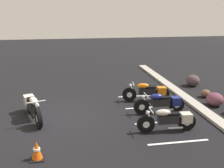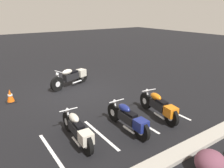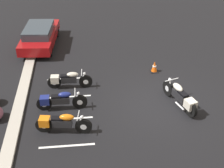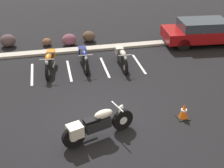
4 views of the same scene
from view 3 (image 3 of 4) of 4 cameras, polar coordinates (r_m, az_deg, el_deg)
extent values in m
plane|color=black|center=(14.12, 8.76, -3.59)|extent=(60.00, 60.00, 0.00)
cylinder|color=black|center=(14.56, 10.22, -0.77)|extent=(0.73, 0.35, 0.73)
cylinder|color=silver|center=(14.56, 10.22, -0.77)|extent=(0.31, 0.22, 0.28)
cylinder|color=black|center=(13.46, 14.16, -4.41)|extent=(0.73, 0.35, 0.73)
cylinder|color=silver|center=(13.46, 14.16, -4.41)|extent=(0.31, 0.22, 0.28)
cube|color=black|center=(13.87, 12.32, -2.08)|extent=(0.89, 0.55, 0.33)
ellipsoid|color=beige|center=(13.85, 11.94, -0.59)|extent=(0.68, 0.46, 0.27)
cube|color=black|center=(13.63, 12.87, -1.72)|extent=(0.54, 0.40, 0.09)
cube|color=beige|center=(13.38, 14.13, -3.61)|extent=(0.54, 0.52, 0.38)
cylinder|color=silver|center=(14.32, 10.62, -0.07)|extent=(0.30, 0.15, 0.59)
cylinder|color=silver|center=(14.12, 10.88, 0.78)|extent=(0.25, 0.66, 0.04)
sphere|color=silver|center=(14.27, 10.53, 0.75)|extent=(0.15, 0.15, 0.15)
cylinder|color=silver|center=(13.80, 12.28, -3.95)|extent=(0.60, 0.26, 0.08)
cylinder|color=black|center=(12.29, -5.22, -7.69)|extent=(0.22, 0.67, 0.66)
cylinder|color=silver|center=(12.29, -5.22, -7.69)|extent=(0.16, 0.27, 0.25)
cylinder|color=black|center=(12.57, -12.34, -7.34)|extent=(0.22, 0.67, 0.66)
cylinder|color=silver|center=(12.57, -12.34, -7.34)|extent=(0.16, 0.27, 0.25)
cube|color=black|center=(12.32, -9.11, -6.98)|extent=(0.39, 0.80, 0.30)
ellipsoid|color=orange|center=(12.11, -8.28, -6.03)|extent=(0.34, 0.60, 0.24)
cube|color=black|center=(12.23, -9.98, -6.21)|extent=(0.30, 0.47, 0.08)
cube|color=orange|center=(12.45, -12.21, -6.71)|extent=(0.42, 0.45, 0.34)
cylinder|color=silver|center=(12.13, -5.85, -6.72)|extent=(0.10, 0.27, 0.54)
cylinder|color=silver|center=(11.98, -6.20, -5.74)|extent=(0.62, 0.13, 0.04)
sphere|color=silver|center=(12.01, -5.56, -6.07)|extent=(0.14, 0.14, 0.14)
cylinder|color=silver|center=(12.66, -10.01, -7.57)|extent=(0.15, 0.56, 0.07)
cylinder|color=black|center=(13.60, -5.90, -3.24)|extent=(0.13, 0.65, 0.65)
cylinder|color=silver|center=(13.60, -5.90, -3.24)|extent=(0.13, 0.25, 0.25)
cylinder|color=black|center=(13.72, -12.30, -3.53)|extent=(0.13, 0.65, 0.65)
cylinder|color=silver|center=(13.72, -12.30, -3.53)|extent=(0.13, 0.25, 0.25)
cube|color=black|center=(13.56, -9.38, -2.90)|extent=(0.28, 0.75, 0.30)
ellipsoid|color=navy|center=(13.39, -8.64, -1.93)|extent=(0.26, 0.55, 0.24)
cube|color=black|center=(13.46, -10.16, -2.25)|extent=(0.24, 0.44, 0.08)
cube|color=navy|center=(13.62, -12.18, -2.92)|extent=(0.36, 0.40, 0.34)
cylinder|color=silver|center=(13.45, -6.47, -2.38)|extent=(0.06, 0.26, 0.52)
cylinder|color=silver|center=(13.31, -6.79, -1.49)|extent=(0.61, 0.04, 0.04)
sphere|color=silver|center=(13.35, -6.22, -1.74)|extent=(0.14, 0.14, 0.14)
cylinder|color=silver|center=(13.86, -10.26, -3.60)|extent=(0.08, 0.54, 0.07)
cylinder|color=black|center=(14.97, -4.82, 0.48)|extent=(0.15, 0.64, 0.64)
cylinder|color=silver|center=(14.97, -4.82, 0.48)|extent=(0.13, 0.25, 0.24)
cylinder|color=black|center=(15.10, -10.51, 0.31)|extent=(0.15, 0.64, 0.64)
cylinder|color=silver|center=(15.10, -10.51, 0.31)|extent=(0.13, 0.25, 0.24)
cube|color=black|center=(14.94, -7.90, 0.86)|extent=(0.31, 0.75, 0.29)
ellipsoid|color=beige|center=(14.79, -7.23, 1.74)|extent=(0.28, 0.55, 0.23)
cube|color=black|center=(14.86, -8.59, 1.47)|extent=(0.25, 0.44, 0.08)
cube|color=beige|center=(15.00, -10.39, 0.87)|extent=(0.37, 0.40, 0.33)
cylinder|color=silver|center=(14.84, -5.31, 1.29)|extent=(0.07, 0.26, 0.51)
cylinder|color=silver|center=(14.72, -5.59, 2.12)|extent=(0.60, 0.06, 0.03)
sphere|color=silver|center=(14.75, -5.08, 1.87)|extent=(0.14, 0.14, 0.14)
cylinder|color=silver|center=(15.23, -8.69, 0.17)|extent=(0.09, 0.53, 0.07)
cylinder|color=black|center=(20.91, -14.42, 9.27)|extent=(0.66, 0.28, 0.64)
cylinder|color=black|center=(20.60, -10.08, 9.45)|extent=(0.66, 0.28, 0.64)
cylinder|color=black|center=(18.48, -16.08, 5.86)|extent=(0.66, 0.28, 0.64)
cylinder|color=black|center=(18.14, -11.24, 6.01)|extent=(0.66, 0.28, 0.64)
cube|color=maroon|center=(19.41, -13.02, 8.41)|extent=(4.44, 2.18, 0.55)
cube|color=#2D3842|center=(19.08, -13.28, 9.59)|extent=(2.53, 1.72, 0.45)
cube|color=#A8A399|center=(13.99, -16.86, -4.86)|extent=(18.00, 0.50, 0.12)
cube|color=black|center=(16.50, 7.70, 2.34)|extent=(0.40, 0.40, 0.03)
cone|color=#EA590F|center=(16.36, 7.77, 3.18)|extent=(0.32, 0.32, 0.59)
cylinder|color=white|center=(16.35, 7.77, 3.27)|extent=(0.20, 0.20, 0.06)
cube|color=white|center=(12.02, -8.24, -11.13)|extent=(0.10, 2.10, 0.00)
cube|color=white|center=(13.24, -8.13, -6.31)|extent=(0.10, 2.10, 0.00)
cube|color=white|center=(14.54, -8.03, -2.32)|extent=(0.10, 2.10, 0.00)
cube|color=white|center=(15.90, -7.96, 1.01)|extent=(0.10, 2.10, 0.00)
camera|label=1|loc=(21.37, 1.42, 21.64)|focal=42.00mm
camera|label=2|loc=(16.87, -27.77, 13.83)|focal=35.00mm
camera|label=4|loc=(15.27, 46.50, 15.64)|focal=50.00mm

